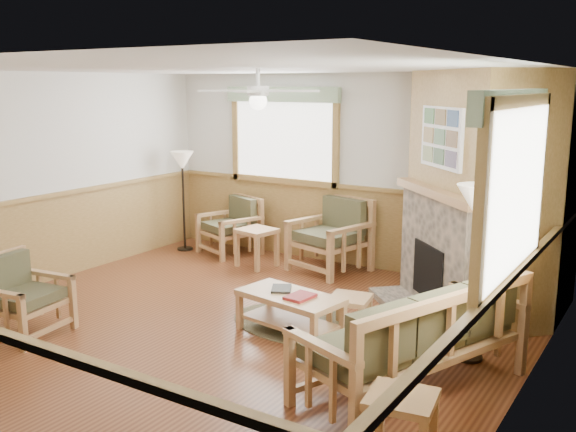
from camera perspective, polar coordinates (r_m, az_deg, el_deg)
The scene contains 23 objects.
floor at distance 6.92m, azimuth -6.00°, elevation -10.04°, with size 6.00×6.00×0.01m, color brown.
ceiling at distance 6.44m, azimuth -6.52°, elevation 12.94°, with size 6.00×6.00×0.01m, color white.
wall_back at distance 9.06m, azimuth 5.66°, elevation 4.00°, with size 6.00×0.02×2.70m, color silver.
wall_left at distance 8.72m, azimuth -21.91°, elevation 2.91°, with size 0.02×6.00×2.70m, color silver.
wall_right at distance 5.27m, azimuth 20.28°, elevation -2.22°, with size 0.02×6.00×2.70m, color silver.
wainscot at distance 6.74m, azimuth -6.10°, elevation -5.65°, with size 6.00×6.00×1.10m, color olive, non-canonical shape.
fireplace at distance 7.44m, azimuth 16.53°, elevation 1.91°, with size 2.20×2.20×2.70m, color olive, non-canonical shape.
window_back at distance 9.49m, azimuth -0.37°, elevation 11.55°, with size 1.90×0.16×1.50m, color white, non-canonical shape.
window_right at distance 4.94m, azimuth 20.29°, elevation 10.75°, with size 0.16×1.90×1.50m, color white, non-canonical shape.
ceiling_fan at distance 6.50m, azimuth -2.70°, elevation 12.64°, with size 1.24×1.24×0.36m, color white, non-canonical shape.
sofa at distance 5.56m, azimuth 11.02°, elevation -10.46°, with size 0.85×2.07×0.95m, color tan, non-canonical shape.
armchair_back_left at distance 9.80m, azimuth -5.23°, elevation -0.88°, with size 0.76×0.76×0.86m, color tan, non-canonical shape.
armchair_back_right at distance 8.86m, azimuth 3.73°, elevation -1.73°, with size 0.89×0.89×1.00m, color tan, non-canonical shape.
armchair_left at distance 7.17m, azimuth -22.48°, elevation -6.57°, with size 0.74×0.74×0.83m, color tan, non-canonical shape.
coffee_table at distance 6.69m, azimuth 0.19°, elevation -8.73°, with size 1.09×0.55×0.44m, color tan, non-canonical shape.
end_table_chairs at distance 9.11m, azimuth -2.78°, elevation -2.82°, with size 0.49×0.47×0.55m, color tan, non-canonical shape.
end_table_sofa at distance 4.64m, azimuth 9.96°, elevation -18.20°, with size 0.45×0.43×0.51m, color tan, non-canonical shape.
footstool at distance 6.87m, azimuth 5.50°, elevation -8.55°, with size 0.41×0.41×0.36m, color tan, non-canonical shape.
braided_rug at distance 7.03m, azimuth 1.44°, elevation -9.55°, with size 1.68×1.68×0.01m, color brown.
floor_lamp_left at distance 10.03m, azimuth -9.27°, elevation 1.33°, with size 0.36×0.36×1.55m, color black, non-canonical shape.
floor_lamp_right at distance 6.16m, azimuth 16.15°, elevation -4.93°, with size 0.38×0.38×1.67m, color black, non-canonical shape.
book_red at distance 6.49m, azimuth 1.08°, elevation -7.05°, with size 0.22×0.30×0.03m, color maroon.
book_dark at distance 6.74m, azimuth -0.58°, elevation -6.38°, with size 0.20×0.27×0.03m, color black.
Camera 1 is at (4.02, -5.03, 2.55)m, focal length 40.00 mm.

